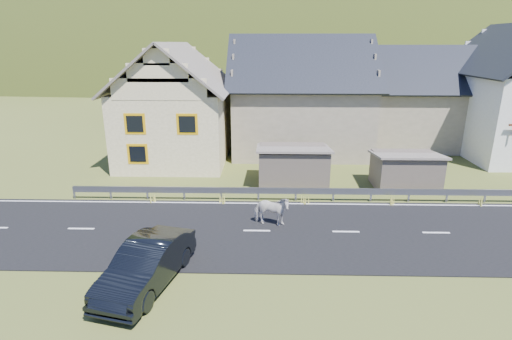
{
  "coord_description": "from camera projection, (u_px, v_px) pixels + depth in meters",
  "views": [
    {
      "loc": [
        -3.62,
        -16.26,
        8.11
      ],
      "look_at": [
        -4.11,
        2.95,
        1.97
      ],
      "focal_mm": 28.0,
      "sensor_mm": 36.0,
      "label": 1
    }
  ],
  "objects": [
    {
      "name": "guardrail",
      "position": [
        334.0,
        192.0,
        21.2
      ],
      "size": [
        28.1,
        0.09,
        0.75
      ],
      "color": "#93969B",
      "rests_on": "ground"
    },
    {
      "name": "ground",
      "position": [
        346.0,
        232.0,
        17.86
      ],
      "size": [
        160.0,
        160.0,
        0.0
      ],
      "primitive_type": "plane",
      "color": "#46501D",
      "rests_on": "ground"
    },
    {
      "name": "horse",
      "position": [
        271.0,
        211.0,
        18.28
      ],
      "size": [
        1.18,
        1.86,
        1.46
      ],
      "primitive_type": "imported",
      "rotation": [
        0.0,
        0.0,
        1.32
      ],
      "color": "beige",
      "rests_on": "road"
    },
    {
      "name": "lane_markings",
      "position": [
        346.0,
        232.0,
        17.85
      ],
      "size": [
        60.0,
        6.6,
        0.01
      ],
      "primitive_type": "cube",
      "color": "silver",
      "rests_on": "road"
    },
    {
      "name": "road",
      "position": [
        346.0,
        232.0,
        17.86
      ],
      "size": [
        60.0,
        7.0,
        0.04
      ],
      "primitive_type": "cube",
      "color": "black",
      "rests_on": "ground"
    },
    {
      "name": "conifer_patch",
      "position": [
        99.0,
        50.0,
        122.1
      ],
      "size": [
        76.0,
        50.0,
        28.0
      ],
      "primitive_type": "ellipsoid",
      "color": "black",
      "rests_on": "ground"
    },
    {
      "name": "car",
      "position": [
        147.0,
        264.0,
        13.82
      ],
      "size": [
        2.72,
        5.02,
        1.57
      ],
      "primitive_type": "imported",
      "rotation": [
        0.0,
        0.0,
        -0.23
      ],
      "color": "black",
      "rests_on": "ground"
    },
    {
      "name": "house_cream",
      "position": [
        176.0,
        98.0,
        28.2
      ],
      "size": [
        7.8,
        9.8,
        8.3
      ],
      "color": "#FDE9B8",
      "rests_on": "ground"
    },
    {
      "name": "shed_right",
      "position": [
        405.0,
        171.0,
        23.16
      ],
      "size": [
        3.8,
        2.9,
        2.2
      ],
      "primitive_type": "cube",
      "color": "#6A5D51",
      "rests_on": "ground"
    },
    {
      "name": "mountain",
      "position": [
        284.0,
        103.0,
        195.23
      ],
      "size": [
        440.0,
        280.0,
        260.0
      ],
      "primitive_type": "ellipsoid",
      "color": "#283710",
      "rests_on": "ground"
    },
    {
      "name": "shed_left",
      "position": [
        293.0,
        166.0,
        23.77
      ],
      "size": [
        4.3,
        3.3,
        2.4
      ],
      "primitive_type": "cube",
      "color": "#6A5D51",
      "rests_on": "ground"
    },
    {
      "name": "house_stone_b",
      "position": [
        421.0,
        92.0,
        32.54
      ],
      "size": [
        9.8,
        8.8,
        8.1
      ],
      "color": "gray",
      "rests_on": "ground"
    },
    {
      "name": "house_stone_a",
      "position": [
        300.0,
        90.0,
        30.76
      ],
      "size": [
        10.8,
        9.8,
        8.9
      ],
      "color": "gray",
      "rests_on": "ground"
    }
  ]
}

